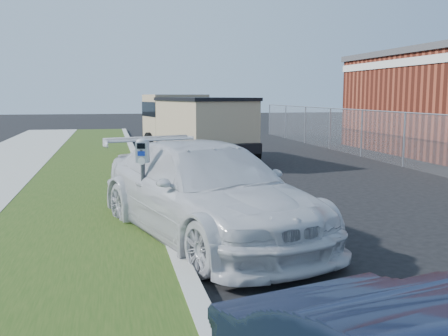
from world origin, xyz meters
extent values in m
plane|color=black|center=(0.00, 0.00, 0.00)|extent=(120.00, 120.00, 0.00)
cube|color=gray|center=(-2.60, 2.00, 0.07)|extent=(0.25, 50.00, 0.15)
cube|color=#203D10|center=(-4.20, 2.00, 0.07)|extent=(3.00, 50.00, 0.13)
plane|color=slate|center=(6.00, 7.00, 0.90)|extent=(0.00, 30.00, 30.00)
cylinder|color=#92979F|center=(6.00, 7.00, 1.80)|extent=(0.04, 30.00, 0.04)
cylinder|color=#92979F|center=(6.00, 7.00, 0.90)|extent=(0.06, 0.06, 1.80)
cylinder|color=#92979F|center=(6.00, 10.00, 0.90)|extent=(0.06, 0.06, 1.80)
cylinder|color=#92979F|center=(6.00, 13.00, 0.90)|extent=(0.06, 0.06, 1.80)
cylinder|color=#92979F|center=(6.00, 16.00, 0.90)|extent=(0.06, 0.06, 1.80)
cylinder|color=#92979F|center=(6.00, 19.00, 0.90)|extent=(0.06, 0.06, 1.80)
cylinder|color=#92979F|center=(6.00, 22.00, 0.90)|extent=(0.06, 0.06, 1.80)
cube|color=silver|center=(7.48, 8.00, 3.60)|extent=(0.06, 14.00, 0.30)
cylinder|color=#3F4247|center=(-2.98, -0.04, 0.70)|extent=(0.09, 0.09, 1.11)
cube|color=gray|center=(-2.98, -0.04, 1.45)|extent=(0.24, 0.20, 0.33)
ellipsoid|color=gray|center=(-2.98, -0.04, 1.61)|extent=(0.25, 0.21, 0.13)
cube|color=black|center=(-3.01, -0.11, 1.56)|extent=(0.13, 0.06, 0.09)
cube|color=#0D2796|center=(-3.01, -0.11, 1.43)|extent=(0.12, 0.05, 0.08)
cylinder|color=silver|center=(-3.01, -0.11, 1.31)|extent=(0.12, 0.05, 0.12)
cube|color=#3F4247|center=(-3.01, -0.11, 1.47)|extent=(0.04, 0.02, 0.06)
imported|color=silver|center=(-1.96, -0.09, 0.79)|extent=(3.72, 5.85, 1.58)
cube|color=black|center=(-0.45, 10.06, 0.68)|extent=(3.36, 6.31, 0.33)
cube|color=#9D8765|center=(-0.94, 12.16, 1.45)|extent=(2.53, 2.14, 1.87)
cube|color=black|center=(-0.94, 12.16, 1.83)|extent=(2.56, 2.17, 0.56)
cube|color=#9D8765|center=(-0.28, 9.33, 1.45)|extent=(3.08, 4.34, 1.50)
cube|color=black|center=(-0.28, 9.33, 2.23)|extent=(3.19, 4.46, 0.11)
cube|color=black|center=(-1.14, 13.03, 0.61)|extent=(2.22, 0.65, 0.28)
cylinder|color=black|center=(-1.97, 11.83, 0.47)|extent=(0.50, 0.98, 0.94)
cylinder|color=black|center=(0.13, 12.32, 0.47)|extent=(0.50, 0.98, 0.94)
cylinder|color=black|center=(-1.39, 9.36, 0.47)|extent=(0.50, 0.98, 0.94)
cylinder|color=black|center=(0.71, 9.85, 0.47)|extent=(0.50, 0.98, 0.94)
cylinder|color=black|center=(-1.01, 7.72, 0.47)|extent=(0.50, 0.98, 0.94)
cylinder|color=black|center=(1.09, 8.21, 0.47)|extent=(0.50, 0.98, 0.94)
camera|label=1|loc=(-3.48, -8.58, 2.37)|focal=42.00mm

